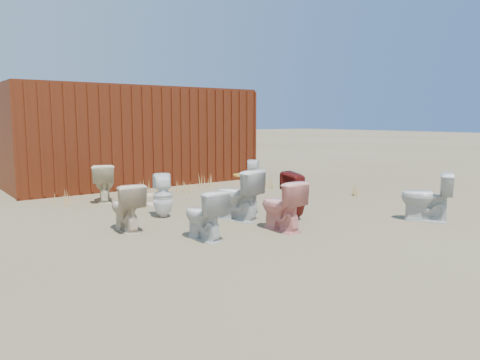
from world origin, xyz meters
TOP-DOWN VIEW (x-y plane):
  - ground at (0.00, 0.00)m, footprint 100.00×100.00m
  - shipping_container at (0.00, 5.20)m, footprint 6.00×2.40m
  - toilet_front_a at (-1.60, -0.75)m, footprint 0.44×0.71m
  - toilet_front_pink at (-0.40, -0.96)m, footprint 0.43×0.74m
  - toilet_front_c at (-0.51, -0.01)m, footprint 0.66×0.91m
  - toilet_front_maroon at (0.26, -0.54)m, footprint 0.40×0.41m
  - toilet_front_e at (1.89, -1.86)m, footprint 0.77×0.88m
  - toilet_back_a at (-1.37, 0.89)m, footprint 0.43×0.43m
  - toilet_back_beige_left at (-2.25, 0.34)m, footprint 0.43×0.72m
  - toilet_back_beige_right at (-1.64, 2.89)m, footprint 0.66×0.84m
  - toilet_back_yellowlid at (-0.10, 0.35)m, footprint 0.51×0.71m
  - toilet_back_e at (1.74, 2.48)m, footprint 0.44×0.44m
  - yellow_lid at (-0.10, 0.35)m, footprint 0.33×0.41m
  - loose_tank at (-0.47, 0.42)m, footprint 0.53×0.43m
  - loose_lid_near at (-0.97, 1.98)m, footprint 0.53×0.59m
  - loose_lid_far at (-0.53, 3.04)m, footprint 0.56×0.59m
  - weed_clump_a at (-2.42, 2.96)m, footprint 0.36×0.36m
  - weed_clump_b at (0.17, 2.95)m, footprint 0.32×0.32m
  - weed_clump_c at (2.05, 2.44)m, footprint 0.36×0.36m
  - weed_clump_d at (-0.61, 3.50)m, footprint 0.30×0.30m
  - weed_clump_e at (1.07, 3.50)m, footprint 0.34×0.34m
  - weed_clump_f at (2.93, 0.40)m, footprint 0.28×0.28m

SIDE VIEW (x-z plane):
  - ground at x=0.00m, z-range 0.00..0.00m
  - loose_lid_near at x=-0.97m, z-range 0.00..0.02m
  - loose_lid_far at x=-0.53m, z-range 0.00..0.02m
  - weed_clump_b at x=0.17m, z-range 0.00..0.24m
  - weed_clump_d at x=-0.61m, z-range 0.00..0.28m
  - weed_clump_f at x=2.93m, z-range 0.00..0.28m
  - weed_clump_a at x=-2.42m, z-range 0.00..0.31m
  - weed_clump_e at x=1.07m, z-range 0.00..0.32m
  - weed_clump_c at x=2.05m, z-range 0.00..0.33m
  - loose_tank at x=-0.47m, z-range 0.00..0.35m
  - toilet_back_yellowlid at x=-0.10m, z-range 0.00..0.65m
  - toilet_back_e at x=1.74m, z-range 0.00..0.68m
  - toilet_front_a at x=-1.60m, z-range 0.00..0.69m
  - toilet_back_beige_left at x=-2.25m, z-range 0.00..0.71m
  - toilet_back_a at x=-1.37m, z-range 0.00..0.73m
  - toilet_front_pink at x=-0.40m, z-range 0.00..0.74m
  - toilet_back_beige_right at x=-1.64m, z-range 0.00..0.75m
  - toilet_front_e at x=1.89m, z-range 0.00..0.78m
  - toilet_front_maroon at x=0.26m, z-range 0.00..0.79m
  - toilet_front_c at x=-0.51m, z-range 0.00..0.83m
  - yellow_lid at x=-0.10m, z-range 0.65..0.68m
  - shipping_container at x=0.00m, z-range 0.00..2.40m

